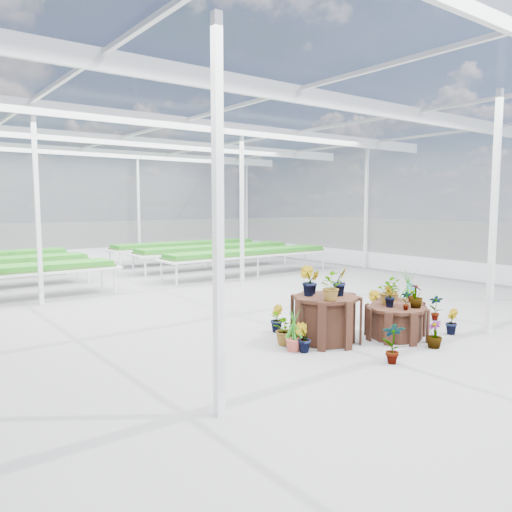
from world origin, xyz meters
TOP-DOWN VIEW (x-y plane):
  - ground_plane at (0.00, 0.00)m, footprint 24.00×24.00m
  - greenhouse_shell at (0.00, 0.00)m, footprint 18.00×24.00m
  - steel_frame at (0.00, 0.00)m, footprint 18.00×24.00m
  - nursery_benches at (0.00, 7.20)m, footprint 16.00×7.00m
  - plinth_tall at (0.19, -2.53)m, footprint 1.34×1.34m
  - plinth_mid at (1.39, -3.13)m, footprint 1.44×1.44m
  - plinth_low at (2.39, -2.43)m, footprint 1.08×1.08m
  - nursery_plants at (1.21, -2.51)m, footprint 4.74×2.99m

SIDE VIEW (x-z plane):
  - ground_plane at x=0.00m, z-range 0.00..0.00m
  - plinth_low at x=2.39m, z-range 0.00..0.45m
  - plinth_mid at x=1.39m, z-range 0.00..0.59m
  - plinth_tall at x=0.19m, z-range 0.00..0.83m
  - nursery_benches at x=0.00m, z-range 0.00..0.84m
  - nursery_plants at x=1.21m, z-range -0.13..1.23m
  - greenhouse_shell at x=0.00m, z-range 0.00..4.50m
  - steel_frame at x=0.00m, z-range 0.00..4.50m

